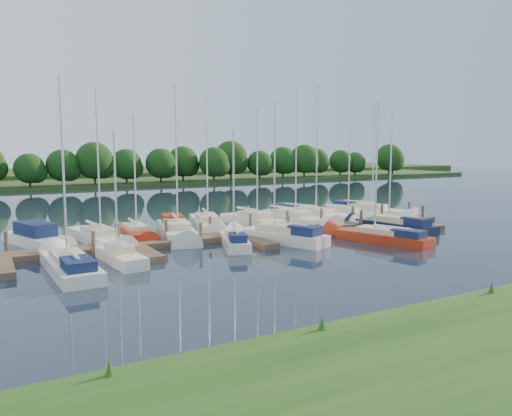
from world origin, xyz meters
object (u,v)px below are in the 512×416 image
sailboat_n_5 (207,225)px  dock (243,237)px  motorboat (37,240)px  sailboat_s_2 (235,242)px

sailboat_n_5 → dock: bearing=108.0°
motorboat → sailboat_n_5: (13.24, 0.96, -0.11)m
motorboat → sailboat_s_2: 13.73m
dock → sailboat_s_2: size_ratio=4.77×
dock → sailboat_s_2: 2.57m
dock → sailboat_s_2: (-1.65, -1.97, 0.12)m
motorboat → sailboat_s_2: sailboat_s_2 is taller
dock → motorboat: size_ratio=5.54×
sailboat_n_5 → sailboat_s_2: sailboat_n_5 is taller
motorboat → sailboat_n_5: bearing=164.9°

